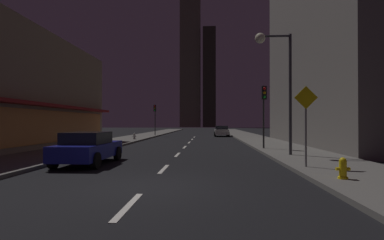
# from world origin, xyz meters

# --- Properties ---
(ground_plane) EXTENTS (78.00, 136.00, 0.10)m
(ground_plane) POSITION_xyz_m (0.00, 32.00, -0.05)
(ground_plane) COLOR black
(sidewalk_right) EXTENTS (4.00, 76.00, 0.15)m
(sidewalk_right) POSITION_xyz_m (7.00, 32.00, 0.07)
(sidewalk_right) COLOR #605E59
(sidewalk_right) RESTS_ON ground
(sidewalk_left) EXTENTS (4.00, 76.00, 0.15)m
(sidewalk_left) POSITION_xyz_m (-7.00, 32.00, 0.07)
(sidewalk_left) COLOR #605E59
(sidewalk_left) RESTS_ON ground
(lane_marking_center) EXTENTS (0.16, 33.40, 0.01)m
(lane_marking_center) POSITION_xyz_m (0.00, 13.60, 0.01)
(lane_marking_center) COLOR silver
(lane_marking_center) RESTS_ON ground
(building_apartment_right) EXTENTS (11.00, 20.00, 17.62)m
(building_apartment_right) POSITION_xyz_m (14.50, 16.00, 8.81)
(building_apartment_right) COLOR slate
(building_apartment_right) RESTS_ON ground
(skyscraper_distant_tall) EXTENTS (8.51, 8.56, 76.15)m
(skyscraper_distant_tall) POSITION_xyz_m (-5.81, 116.72, 38.08)
(skyscraper_distant_tall) COLOR #625D49
(skyscraper_distant_tall) RESTS_ON ground
(skyscraper_distant_mid) EXTENTS (5.35, 8.79, 41.52)m
(skyscraper_distant_mid) POSITION_xyz_m (2.28, 114.92, 20.76)
(skyscraper_distant_mid) COLOR #2E2C23
(skyscraper_distant_mid) RESTS_ON ground
(car_parked_near) EXTENTS (1.98, 4.24, 1.45)m
(car_parked_near) POSITION_xyz_m (-3.60, 4.38, 0.74)
(car_parked_near) COLOR navy
(car_parked_near) RESTS_ON ground
(car_parked_far) EXTENTS (1.98, 4.24, 1.45)m
(car_parked_far) POSITION_xyz_m (3.60, 31.45, 0.74)
(car_parked_far) COLOR silver
(car_parked_far) RESTS_ON ground
(fire_hydrant_yellow_near) EXTENTS (0.42, 0.30, 0.65)m
(fire_hydrant_yellow_near) POSITION_xyz_m (5.90, 0.74, 0.45)
(fire_hydrant_yellow_near) COLOR yellow
(fire_hydrant_yellow_near) RESTS_ON sidewalk_right
(fire_hydrant_far_left) EXTENTS (0.42, 0.30, 0.65)m
(fire_hydrant_far_left) POSITION_xyz_m (-5.90, 21.51, 0.45)
(fire_hydrant_far_left) COLOR #B2B2B2
(fire_hydrant_far_left) RESTS_ON sidewalk_left
(traffic_light_near_right) EXTENTS (0.32, 0.48, 4.20)m
(traffic_light_near_right) POSITION_xyz_m (5.50, 11.19, 3.19)
(traffic_light_near_right) COLOR #2D2D2D
(traffic_light_near_right) RESTS_ON sidewalk_right
(traffic_light_far_left) EXTENTS (0.32, 0.48, 4.20)m
(traffic_light_far_left) POSITION_xyz_m (-5.50, 31.08, 3.19)
(traffic_light_far_left) COLOR #2D2D2D
(traffic_light_far_left) RESTS_ON sidewalk_left
(street_lamp_right) EXTENTS (1.96, 0.56, 6.58)m
(street_lamp_right) POSITION_xyz_m (5.38, 7.47, 5.07)
(street_lamp_right) COLOR #38383D
(street_lamp_right) RESTS_ON sidewalk_right
(pedestrian_crossing_sign) EXTENTS (0.91, 0.08, 3.15)m
(pedestrian_crossing_sign) POSITION_xyz_m (5.60, 3.18, 2.02)
(pedestrian_crossing_sign) COLOR slate
(pedestrian_crossing_sign) RESTS_ON sidewalk_right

